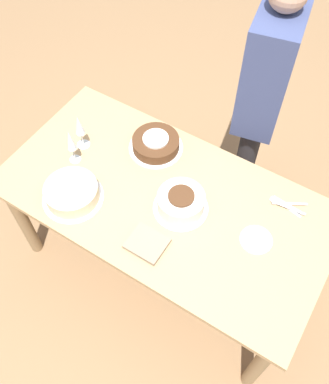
{
  "coord_description": "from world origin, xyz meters",
  "views": [
    {
      "loc": [
        -0.61,
        0.98,
        2.48
      ],
      "look_at": [
        0.0,
        0.0,
        0.78
      ],
      "focal_mm": 40.0,
      "sensor_mm": 36.0,
      "label": 1
    }
  ],
  "objects_px": {
    "person_cutting": "(264,89)",
    "wine_glass_near": "(71,142)",
    "cake_center_white": "(181,202)",
    "wine_glass_far": "(79,127)",
    "cake_front_chocolate": "(156,144)",
    "cake_back_decorated": "(72,193)"
  },
  "relations": [
    {
      "from": "wine_glass_near",
      "to": "wine_glass_far",
      "type": "height_order",
      "value": "same"
    },
    {
      "from": "cake_center_white",
      "to": "person_cutting",
      "type": "relative_size",
      "value": 0.17
    },
    {
      "from": "person_cutting",
      "to": "wine_glass_near",
      "type": "bearing_deg",
      "value": -52.19
    },
    {
      "from": "wine_glass_far",
      "to": "wine_glass_near",
      "type": "bearing_deg",
      "value": 104.56
    },
    {
      "from": "wine_glass_far",
      "to": "cake_center_white",
      "type": "bearing_deg",
      "value": 174.1
    },
    {
      "from": "wine_glass_far",
      "to": "person_cutting",
      "type": "height_order",
      "value": "person_cutting"
    },
    {
      "from": "cake_front_chocolate",
      "to": "wine_glass_near",
      "type": "xyz_separation_m",
      "value": [
        0.31,
        0.29,
        0.11
      ]
    },
    {
      "from": "cake_front_chocolate",
      "to": "cake_back_decorated",
      "type": "relative_size",
      "value": 0.96
    },
    {
      "from": "person_cutting",
      "to": "cake_front_chocolate",
      "type": "bearing_deg",
      "value": -47.74
    },
    {
      "from": "cake_back_decorated",
      "to": "cake_center_white",
      "type": "bearing_deg",
      "value": -154.23
    },
    {
      "from": "cake_back_decorated",
      "to": "wine_glass_near",
      "type": "bearing_deg",
      "value": -53.68
    },
    {
      "from": "cake_back_decorated",
      "to": "wine_glass_far",
      "type": "relative_size",
      "value": 1.41
    },
    {
      "from": "cake_front_chocolate",
      "to": "wine_glass_far",
      "type": "bearing_deg",
      "value": 29.12
    },
    {
      "from": "cake_front_chocolate",
      "to": "person_cutting",
      "type": "xyz_separation_m",
      "value": [
        -0.36,
        -0.49,
        0.17
      ]
    },
    {
      "from": "wine_glass_near",
      "to": "person_cutting",
      "type": "relative_size",
      "value": 0.14
    },
    {
      "from": "cake_front_chocolate",
      "to": "wine_glass_far",
      "type": "relative_size",
      "value": 1.36
    },
    {
      "from": "wine_glass_near",
      "to": "wine_glass_far",
      "type": "xyz_separation_m",
      "value": [
        0.03,
        -0.1,
        0.0
      ]
    },
    {
      "from": "cake_front_chocolate",
      "to": "person_cutting",
      "type": "relative_size",
      "value": 0.18
    },
    {
      "from": "cake_front_chocolate",
      "to": "wine_glass_far",
      "type": "distance_m",
      "value": 0.4
    },
    {
      "from": "cake_front_chocolate",
      "to": "wine_glass_near",
      "type": "distance_m",
      "value": 0.44
    },
    {
      "from": "cake_back_decorated",
      "to": "person_cutting",
      "type": "distance_m",
      "value": 1.12
    },
    {
      "from": "person_cutting",
      "to": "wine_glass_far",
      "type": "bearing_deg",
      "value": -57.28
    }
  ]
}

